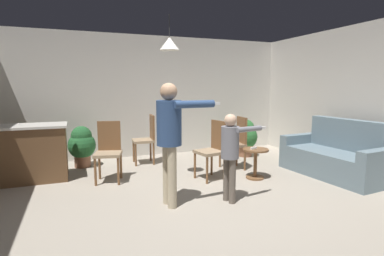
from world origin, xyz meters
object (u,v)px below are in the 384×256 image
Objects in this scene: kitchen_counter at (28,153)px; potted_plant_corner at (245,136)px; dining_chair_centre_back at (147,137)px; dining_chair_spare at (236,141)px; side_table_by_couch at (255,160)px; person_adult at (170,131)px; couch_floral at (335,157)px; person_child at (231,148)px; dining_chair_by_counter at (109,149)px; spare_remote_on_table at (254,148)px; dining_chair_near_wall at (213,147)px; potted_plant_by_wall at (82,144)px.

kitchen_counter reaches higher than potted_plant_corner.
dining_chair_centre_back is at bearing 12.44° from kitchen_counter.
dining_chair_centre_back and dining_chair_spare have the same top height.
side_table_by_couch is 0.32× the size of person_adult.
person_adult reaches higher than couch_floral.
dining_chair_by_counter is at bearing -147.67° from person_child.
person_adult is 1.83m from spare_remote_on_table.
dining_chair_by_counter is 7.69× the size of spare_remote_on_table.
side_table_by_couch is 0.62× the size of potted_plant_corner.
dining_chair_centre_back reaches higher than side_table_by_couch.
person_adult is at bearing 131.54° from dining_chair_spare.
dining_chair_centre_back is 1.00× the size of dining_chair_spare.
dining_chair_near_wall is (2.94, -0.98, 0.07)m from kitchen_counter.
dining_chair_by_counter is 1.26m from dining_chair_centre_back.
potted_plant_by_wall is (-1.85, 2.68, -0.31)m from person_child.
person_adult is (1.91, -1.86, 0.53)m from kitchen_counter.
spare_remote_on_table is (0.87, 0.77, -0.22)m from person_child.
person_adult is 0.86m from person_child.
person_adult is (-1.71, -0.61, 0.68)m from side_table_by_couch.
dining_chair_near_wall is (1.68, -0.52, 0.00)m from dining_chair_by_counter.
dining_chair_by_counter and dining_chair_near_wall have the same top height.
dining_chair_spare is 1.19× the size of potted_plant_corner.
side_table_by_couch is at bearing 104.22° from person_adult.
side_table_by_couch is 4.00× the size of spare_remote_on_table.
couch_floral is 3.22m from person_adult.
spare_remote_on_table is at bearing -169.31° from side_table_by_couch.
kitchen_counter is 2.42× the size of side_table_by_couch.
dining_chair_centre_back is 2.23m from potted_plant_corner.
dining_chair_by_counter and dining_chair_spare have the same top height.
person_adult reaches higher than potted_plant_by_wall.
dining_chair_spare is 1.23× the size of potted_plant_by_wall.
couch_floral is 3.60m from dining_chair_centre_back.
person_child reaches higher than dining_chair_centre_back.
spare_remote_on_table is (2.32, -0.79, -0.01)m from dining_chair_by_counter.
kitchen_counter is 1.34m from dining_chair_by_counter.
potted_plant_by_wall is (-1.26, 0.18, -0.10)m from dining_chair_centre_back.
potted_plant_corner is 3.50m from potted_plant_by_wall.
potted_plant_corner is 6.47× the size of spare_remote_on_table.
dining_chair_near_wall is (1.03, 0.87, -0.47)m from person_adult.
dining_chair_near_wall is 1.00× the size of dining_chair_centre_back.
couch_floral is 1.86× the size of dining_chair_by_counter.
spare_remote_on_table reaches higher than side_table_by_couch.
person_adult is at bearing -160.07° from spare_remote_on_table.
potted_plant_by_wall is (-2.76, 1.89, 0.12)m from side_table_by_couch.
person_child is at bearing 72.56° from person_adult.
spare_remote_on_table is at bearing -116.29° from potted_plant_corner.
dining_chair_near_wall reaches higher than potted_plant_corner.
person_child is (2.71, -2.03, 0.28)m from kitchen_counter.
dining_chair_centre_back is at bearing 169.46° from person_adult.
spare_remote_on_table is (3.58, -1.25, 0.06)m from kitchen_counter.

